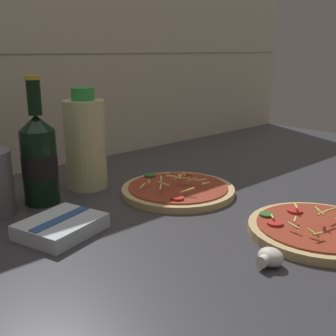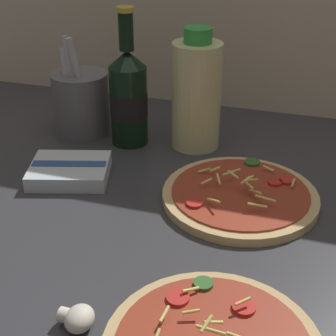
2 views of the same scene
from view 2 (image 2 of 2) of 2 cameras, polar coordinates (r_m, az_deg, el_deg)
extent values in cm
cube|color=#38383D|center=(70.34, 11.56, -8.82)|extent=(160.00, 90.00, 2.50)
cylinder|color=#336628|center=(59.16, 3.95, -12.65)|extent=(2.27, 2.27, 0.40)
cylinder|color=red|center=(57.32, 1.11, -14.20)|extent=(2.56, 2.56, 0.40)
cylinder|color=red|center=(56.86, 8.42, -15.02)|extent=(2.56, 2.56, 0.40)
cylinder|color=#EADB6B|center=(51.33, 4.78, -17.48)|extent=(3.02, 0.69, 0.48)
cylinder|color=#EADB6B|center=(54.42, -0.40, -15.87)|extent=(0.59, 2.17, 0.58)
cylinder|color=#EADB6B|center=(56.01, 8.28, -14.42)|extent=(1.63, 1.59, 0.52)
cylinder|color=#EADB6B|center=(51.89, 5.06, -16.67)|extent=(1.87, 1.08, 0.59)
cylinder|color=#EADB6B|center=(57.69, 2.52, -13.32)|extent=(1.75, 1.66, 0.63)
cylinder|color=#EADB6B|center=(51.45, 4.29, -16.82)|extent=(0.97, 2.06, 0.90)
cylinder|color=#EADB6B|center=(54.83, 2.56, -15.62)|extent=(1.84, 1.05, 0.56)
cylinder|color=tan|center=(77.02, 7.97, -3.14)|extent=(23.06, 23.06, 1.32)
cylinder|color=#9E3823|center=(76.60, 8.01, -2.63)|extent=(20.29, 20.29, 0.30)
cylinder|color=#336628|center=(84.30, 9.30, 0.63)|extent=(2.58, 2.58, 0.40)
cylinder|color=red|center=(80.01, 12.98, -1.38)|extent=(2.19, 2.19, 0.40)
cylinder|color=red|center=(72.63, 2.96, -3.92)|extent=(2.41, 2.41, 0.40)
cylinder|color=red|center=(79.18, 11.73, -1.57)|extent=(2.16, 2.16, 0.40)
cylinder|color=#EADB6B|center=(73.22, 10.76, -3.33)|extent=(2.95, 0.58, 0.65)
cylinder|color=#EADB6B|center=(80.38, 4.06, -0.25)|extent=(2.04, 0.90, 0.99)
cylinder|color=#EADB6B|center=(74.70, 9.64, -2.59)|extent=(2.12, 2.24, 1.25)
cylinder|color=#EADB6B|center=(76.93, 5.62, -1.23)|extent=(1.27, 2.40, 0.72)
cylinder|color=#EADB6B|center=(76.64, 9.16, -1.34)|extent=(2.24, 0.38, 0.97)
cylinder|color=#EADB6B|center=(79.24, 13.70, -1.61)|extent=(0.52, 2.72, 0.59)
cylinder|color=#EADB6B|center=(76.51, 4.29, -1.48)|extent=(1.61, 1.53, 0.79)
cylinder|color=#EADB6B|center=(75.22, 8.93, -1.84)|extent=(1.89, 2.02, 0.44)
cylinder|color=#EADB6B|center=(78.62, 7.03, -0.47)|extent=(2.48, 2.68, 0.42)
cylinder|color=#EADB6B|center=(82.15, 11.06, -0.05)|extent=(1.93, 0.81, 0.71)
cylinder|color=#EADB6B|center=(71.76, 5.06, -3.59)|extent=(2.38, 2.08, 1.21)
cylinder|color=#EADB6B|center=(74.66, 8.94, -1.20)|extent=(1.20, 2.04, 0.38)
cylinder|color=#EADB6B|center=(76.09, 7.25, -0.73)|extent=(2.00, 1.50, 0.69)
cylinder|color=#EADB6B|center=(79.85, 5.24, -0.13)|extent=(1.56, 1.58, 0.56)
cylinder|color=#EADB6B|center=(75.62, 8.58, -1.35)|extent=(1.34, 1.74, 0.91)
cylinder|color=#EADB6B|center=(71.68, 9.87, -4.08)|extent=(2.76, 0.93, 0.74)
cylinder|color=black|center=(91.70, -4.36, 6.91)|extent=(6.61, 6.61, 14.11)
cone|color=black|center=(88.93, -4.56, 11.99)|extent=(6.61, 6.61, 2.84)
cylinder|color=black|center=(87.73, -4.68, 14.85)|extent=(2.51, 2.51, 6.31)
cylinder|color=gold|center=(86.96, -4.78, 17.13)|extent=(2.89, 2.89, 0.80)
cylinder|color=black|center=(91.59, -4.37, 7.07)|extent=(6.68, 6.68, 4.52)
cylinder|color=beige|center=(89.68, 3.15, 7.95)|extent=(8.57, 8.57, 18.52)
cylinder|color=green|center=(86.54, 3.34, 14.48)|extent=(4.71, 4.71, 2.53)
cylinder|color=white|center=(57.28, -11.14, -15.75)|extent=(1.64, 1.64, 1.64)
ellipsoid|color=silver|center=(56.73, -9.78, -16.13)|extent=(3.10, 3.64, 2.55)
cylinder|color=slate|center=(97.56, -9.57, 7.10)|extent=(10.32, 10.32, 11.41)
cylinder|color=#BCBCC1|center=(94.99, -10.67, 10.10)|extent=(3.53, 2.98, 13.79)
cylinder|color=#BCBCC1|center=(93.55, -9.84, 9.95)|extent=(3.71, 2.67, 13.98)
cylinder|color=#BCBCC1|center=(95.55, -11.15, 9.47)|extent=(2.87, 3.12, 11.64)
cube|color=silver|center=(83.45, -10.83, -0.30)|extent=(14.54, 13.04, 2.40)
cube|color=#335693|center=(82.85, -10.91, 0.47)|extent=(11.66, 4.96, 0.16)
camera|label=1|loc=(0.67, -64.83, 1.27)|focal=45.00mm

